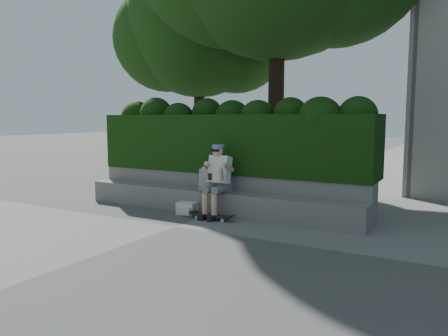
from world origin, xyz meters
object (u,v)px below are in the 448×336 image
Objects in this scene: backpack_plaid at (207,180)px; backpack_ground at (187,208)px; skateboard at (212,216)px; person at (218,177)px.

backpack_plaid is 1.16× the size of backpack_ground.
person is at bearing 95.47° from skateboard.
backpack_plaid is at bearing 164.57° from person.
backpack_ground reaches higher than skateboard.
skateboard is at bearing -83.51° from person.
backpack_plaid is (-0.30, 0.08, -0.08)m from person.
backpack_ground is at bearing -163.62° from person.
person is 0.32m from backpack_plaid.
backpack_plaid is (-0.33, 0.38, 0.60)m from skateboard.
skateboard is at bearing -15.08° from backpack_ground.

